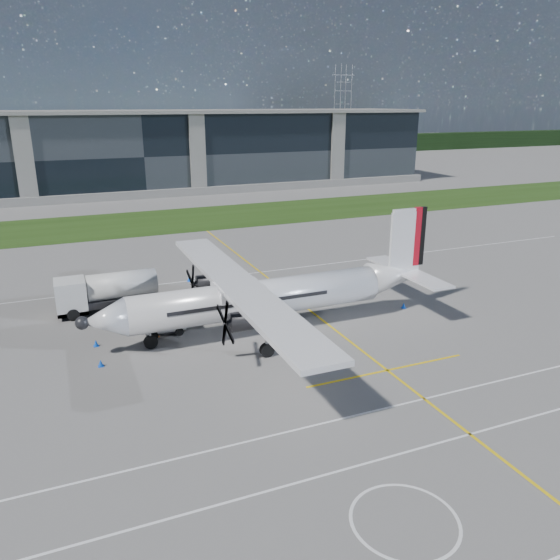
{
  "coord_description": "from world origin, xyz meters",
  "views": [
    {
      "loc": [
        -16.24,
        -33.46,
        17.05
      ],
      "look_at": [
        0.01,
        5.47,
        3.28
      ],
      "focal_mm": 35.0,
      "sensor_mm": 36.0,
      "label": 1
    }
  ],
  "objects_px": {
    "pylon_east": "(342,108)",
    "turboprop_aircraft": "(271,276)",
    "fuel_tanker_truck": "(100,293)",
    "safety_cone_nose_stbd": "(96,343)",
    "ground_crew_person": "(158,324)",
    "baggage_tug": "(164,322)",
    "safety_cone_stbdwing": "(189,279)",
    "safety_cone_nose_port": "(101,363)",
    "safety_cone_tail": "(404,305)"
  },
  "relations": [
    {
      "from": "pylon_east",
      "to": "turboprop_aircraft",
      "type": "distance_m",
      "value": 170.46
    },
    {
      "from": "pylon_east",
      "to": "turboprop_aircraft",
      "type": "xyz_separation_m",
      "value": [
        -86.58,
        -146.45,
        -10.62
      ]
    },
    {
      "from": "fuel_tanker_truck",
      "to": "safety_cone_nose_stbd",
      "type": "distance_m",
      "value": 7.38
    },
    {
      "from": "safety_cone_nose_stbd",
      "to": "ground_crew_person",
      "type": "bearing_deg",
      "value": 0.92
    },
    {
      "from": "baggage_tug",
      "to": "safety_cone_stbdwing",
      "type": "relative_size",
      "value": 6.48
    },
    {
      "from": "safety_cone_nose_port",
      "to": "safety_cone_nose_stbd",
      "type": "height_order",
      "value": "same"
    },
    {
      "from": "pylon_east",
      "to": "safety_cone_stbdwing",
      "type": "height_order",
      "value": "pylon_east"
    },
    {
      "from": "pylon_east",
      "to": "safety_cone_nose_stbd",
      "type": "height_order",
      "value": "pylon_east"
    },
    {
      "from": "turboprop_aircraft",
      "to": "ground_crew_person",
      "type": "xyz_separation_m",
      "value": [
        -8.49,
        2.0,
        -3.36
      ]
    },
    {
      "from": "safety_cone_nose_port",
      "to": "safety_cone_stbdwing",
      "type": "xyz_separation_m",
      "value": [
        9.94,
        15.93,
        0.0
      ]
    },
    {
      "from": "fuel_tanker_truck",
      "to": "baggage_tug",
      "type": "xyz_separation_m",
      "value": [
        4.04,
        -6.72,
        -0.68
      ]
    },
    {
      "from": "ground_crew_person",
      "to": "turboprop_aircraft",
      "type": "bearing_deg",
      "value": -88.35
    },
    {
      "from": "safety_cone_tail",
      "to": "safety_cone_nose_stbd",
      "type": "relative_size",
      "value": 1.0
    },
    {
      "from": "turboprop_aircraft",
      "to": "baggage_tug",
      "type": "bearing_deg",
      "value": 163.36
    },
    {
      "from": "baggage_tug",
      "to": "safety_cone_nose_stbd",
      "type": "distance_m",
      "value": 5.19
    },
    {
      "from": "pylon_east",
      "to": "safety_cone_nose_port",
      "type": "distance_m",
      "value": 179.02
    },
    {
      "from": "baggage_tug",
      "to": "safety_cone_nose_stbd",
      "type": "xyz_separation_m",
      "value": [
        -5.12,
        -0.44,
        -0.72
      ]
    },
    {
      "from": "safety_cone_tail",
      "to": "safety_cone_nose_port",
      "type": "bearing_deg",
      "value": -176.96
    },
    {
      "from": "pylon_east",
      "to": "ground_crew_person",
      "type": "height_order",
      "value": "pylon_east"
    },
    {
      "from": "turboprop_aircraft",
      "to": "fuel_tanker_truck",
      "type": "bearing_deg",
      "value": 142.81
    },
    {
      "from": "safety_cone_nose_port",
      "to": "safety_cone_nose_stbd",
      "type": "bearing_deg",
      "value": 90.26
    },
    {
      "from": "turboprop_aircraft",
      "to": "fuel_tanker_truck",
      "type": "height_order",
      "value": "turboprop_aircraft"
    },
    {
      "from": "safety_cone_nose_stbd",
      "to": "safety_cone_stbdwing",
      "type": "bearing_deg",
      "value": 51.31
    },
    {
      "from": "pylon_east",
      "to": "ground_crew_person",
      "type": "bearing_deg",
      "value": -123.35
    },
    {
      "from": "safety_cone_nose_stbd",
      "to": "safety_cone_nose_port",
      "type": "bearing_deg",
      "value": -89.74
    },
    {
      "from": "safety_cone_tail",
      "to": "safety_cone_nose_stbd",
      "type": "height_order",
      "value": "same"
    },
    {
      "from": "safety_cone_tail",
      "to": "turboprop_aircraft",
      "type": "bearing_deg",
      "value": 179.01
    },
    {
      "from": "safety_cone_nose_port",
      "to": "safety_cone_stbdwing",
      "type": "bearing_deg",
      "value": 58.02
    },
    {
      "from": "fuel_tanker_truck",
      "to": "safety_cone_nose_port",
      "type": "height_order",
      "value": "fuel_tanker_truck"
    },
    {
      "from": "fuel_tanker_truck",
      "to": "baggage_tug",
      "type": "height_order",
      "value": "fuel_tanker_truck"
    },
    {
      "from": "pylon_east",
      "to": "fuel_tanker_truck",
      "type": "xyz_separation_m",
      "value": [
        -98.55,
        -137.36,
        -13.35
      ]
    },
    {
      "from": "fuel_tanker_truck",
      "to": "ground_crew_person",
      "type": "bearing_deg",
      "value": -63.8
    },
    {
      "from": "fuel_tanker_truck",
      "to": "safety_cone_tail",
      "type": "relative_size",
      "value": 17.65
    },
    {
      "from": "baggage_tug",
      "to": "ground_crew_person",
      "type": "relative_size",
      "value": 1.58
    },
    {
      "from": "baggage_tug",
      "to": "safety_cone_stbdwing",
      "type": "height_order",
      "value": "baggage_tug"
    },
    {
      "from": "turboprop_aircraft",
      "to": "fuel_tanker_truck",
      "type": "xyz_separation_m",
      "value": [
        -11.98,
        9.09,
        -2.73
      ]
    },
    {
      "from": "fuel_tanker_truck",
      "to": "safety_cone_stbdwing",
      "type": "xyz_separation_m",
      "value": [
        8.88,
        5.27,
        -1.4
      ]
    },
    {
      "from": "safety_cone_tail",
      "to": "safety_cone_stbdwing",
      "type": "xyz_separation_m",
      "value": [
        -15.46,
        14.58,
        0.0
      ]
    },
    {
      "from": "safety_cone_tail",
      "to": "pylon_east",
      "type": "bearing_deg",
      "value": 63.16
    },
    {
      "from": "turboprop_aircraft",
      "to": "fuel_tanker_truck",
      "type": "relative_size",
      "value": 3.31
    },
    {
      "from": "safety_cone_stbdwing",
      "to": "ground_crew_person",
      "type": "bearing_deg",
      "value": -113.57
    },
    {
      "from": "fuel_tanker_truck",
      "to": "baggage_tug",
      "type": "bearing_deg",
      "value": -58.94
    },
    {
      "from": "turboprop_aircraft",
      "to": "safety_cone_nose_stbd",
      "type": "bearing_deg",
      "value": 171.6
    },
    {
      "from": "baggage_tug",
      "to": "pylon_east",
      "type": "bearing_deg",
      "value": 56.74
    },
    {
      "from": "turboprop_aircraft",
      "to": "ground_crew_person",
      "type": "relative_size",
      "value": 14.24
    },
    {
      "from": "fuel_tanker_truck",
      "to": "safety_cone_tail",
      "type": "distance_m",
      "value": 26.1
    },
    {
      "from": "pylon_east",
      "to": "ground_crew_person",
      "type": "xyz_separation_m",
      "value": [
        -95.07,
        -144.45,
        -13.97
      ]
    },
    {
      "from": "ground_crew_person",
      "to": "safety_cone_nose_stbd",
      "type": "xyz_separation_m",
      "value": [
        -4.57,
        -0.07,
        -0.78
      ]
    },
    {
      "from": "safety_cone_tail",
      "to": "safety_cone_nose_stbd",
      "type": "distance_m",
      "value": 25.51
    },
    {
      "from": "safety_cone_nose_port",
      "to": "safety_cone_tail",
      "type": "distance_m",
      "value": 25.44
    }
  ]
}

